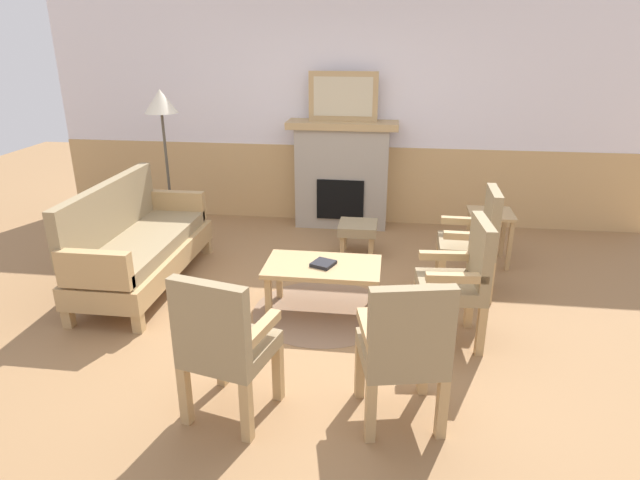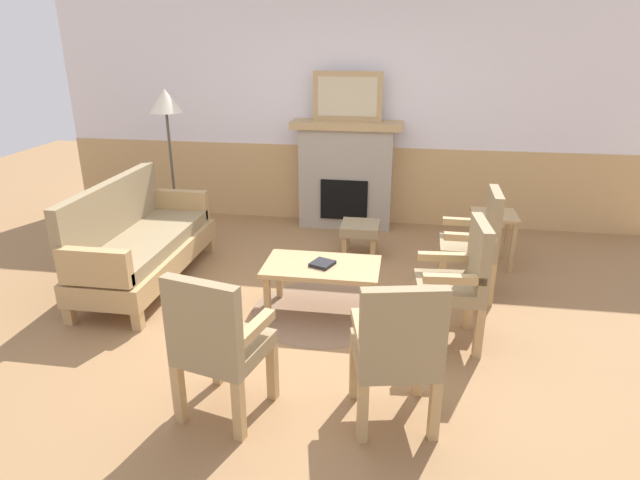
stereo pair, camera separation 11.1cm
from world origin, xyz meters
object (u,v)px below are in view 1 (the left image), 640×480
Objects in this scene: floor_lamp_by_couch at (161,111)px; couch at (139,245)px; book_on_table at (323,264)px; armchair_front_center at (404,347)px; fireplace at (342,174)px; footstool at (358,230)px; framed_picture at (343,97)px; side_table at (490,223)px; armchair_near_fireplace at (461,276)px; armchair_by_window_left at (475,237)px; coffee_table at (323,271)px; armchair_front_left at (224,342)px.

couch is at bearing -80.78° from floor_lamp_by_couch.
armchair_front_center is at bearing -64.18° from book_on_table.
fireplace is 3.25× the size of footstool.
floor_lamp_by_couch is (-1.92, -0.67, 0.80)m from fireplace.
framed_picture reaches higher than couch.
side_table is at bearing 71.21° from armchair_front_center.
framed_picture reaches higher than floor_lamp_by_couch.
book_on_table is 0.44× the size of footstool.
floor_lamp_by_couch reaches higher than book_on_table.
armchair_near_fireplace is 1.00× the size of armchair_by_window_left.
couch is at bearing -130.99° from framed_picture.
armchair_by_window_left reaches higher than coffee_table.
armchair_front_center is at bearing -108.61° from armchair_by_window_left.
framed_picture is 1.62m from footstool.
side_table is (1.95, 2.73, -0.10)m from armchair_front_left.
armchair_by_window_left is at bearing 49.64° from armchair_front_left.
coffee_table is 0.98× the size of armchair_front_center.
coffee_table is 1.34m from footstool.
armchair_near_fireplace is (1.08, -0.31, 0.15)m from coffee_table.
floor_lamp_by_couch is at bearing 162.26° from armchair_by_window_left.
couch is 4.50× the size of footstool.
armchair_front_center is at bearing 4.75° from armchair_front_left.
side_table is at bearing 39.73° from coffee_table.
armchair_front_left is (-0.34, -3.72, -0.11)m from fireplace.
book_on_table is at bearing 73.91° from armchair_front_left.
side_table is (0.47, 1.60, -0.10)m from armchair_near_fireplace.
footstool is 2.83m from armchair_front_left.
armchair_front_left is at bearing -102.47° from footstool.
floor_lamp_by_couch is at bearing 140.84° from coffee_table.
fireplace is 2.29m from coffee_table.
framed_picture is 3.84m from armchair_front_center.
armchair_by_window_left is 2.02m from armchair_front_center.
framed_picture is at bearing 105.51° from footstool.
armchair_near_fireplace and armchair_front_center have the same top height.
footstool is 0.41× the size of armchair_front_center.
side_table reaches higher than coffee_table.
armchair_by_window_left is at bearing 4.68° from couch.
couch is 2.92m from armchair_near_fireplace.
armchair_front_center is 0.58× the size of floor_lamp_by_couch.
couch and armchair_by_window_left have the same top height.
floor_lamp_by_couch is (-3.06, 1.92, 0.91)m from armchair_near_fireplace.
framed_picture is 2.85m from couch.
framed_picture is at bearing 91.53° from coffee_table.
fireplace is 1.33× the size of armchair_by_window_left.
framed_picture is at bearing 148.47° from side_table.
armchair_front_center is at bearing -112.45° from armchair_near_fireplace.
book_on_table is 0.32× the size of side_table.
framed_picture is (0.00, 0.00, 0.91)m from fireplace.
side_table is (3.32, 0.98, 0.04)m from couch.
couch and armchair_front_left have the same top height.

